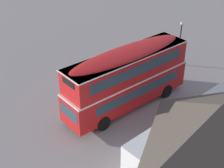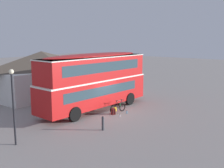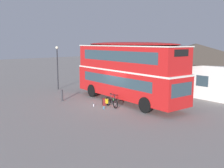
{
  "view_description": "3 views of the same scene",
  "coord_description": "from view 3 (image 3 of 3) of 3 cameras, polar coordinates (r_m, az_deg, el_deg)",
  "views": [
    {
      "loc": [
        15.76,
        15.37,
        14.81
      ],
      "look_at": [
        0.82,
        0.15,
        1.9
      ],
      "focal_mm": 51.81,
      "sensor_mm": 36.0,
      "label": 1
    },
    {
      "loc": [
        -17.28,
        -13.59,
        6.14
      ],
      "look_at": [
        0.75,
        -0.25,
        2.26
      ],
      "focal_mm": 43.96,
      "sensor_mm": 36.0,
      "label": 2
    },
    {
      "loc": [
        14.47,
        -13.39,
        4.75
      ],
      "look_at": [
        0.78,
        -1.17,
        1.78
      ],
      "focal_mm": 41.25,
      "sensor_mm": 36.0,
      "label": 3
    }
  ],
  "objects": [
    {
      "name": "ground_plane",
      "position": [
        20.28,
        1.01,
        -4.35
      ],
      "size": [
        120.0,
        120.0,
        0.0
      ],
      "primitive_type": "plane",
      "color": "gray"
    },
    {
      "name": "double_decker_bus",
      "position": [
        20.5,
        3.39,
        3.29
      ],
      "size": [
        10.91,
        3.35,
        4.79
      ],
      "color": "black",
      "rests_on": "ground"
    },
    {
      "name": "touring_bicycle",
      "position": [
        19.19,
        -0.22,
        -3.99
      ],
      "size": [
        1.71,
        0.52,
        1.02
      ],
      "color": "black",
      "rests_on": "ground"
    },
    {
      "name": "backpack_on_ground",
      "position": [
        19.67,
        -1.8,
        -3.92
      ],
      "size": [
        0.39,
        0.37,
        0.56
      ],
      "color": "maroon",
      "rests_on": "ground"
    },
    {
      "name": "water_bottle_clear_plastic",
      "position": [
        19.42,
        -4.11,
        -4.68
      ],
      "size": [
        0.07,
        0.07,
        0.22
      ],
      "color": "silver",
      "rests_on": "ground"
    },
    {
      "name": "water_bottle_blue_sports",
      "position": [
        18.61,
        -1.79,
        -5.21
      ],
      "size": [
        0.07,
        0.07,
        0.26
      ],
      "color": "#338CBF",
      "rests_on": "ground"
    },
    {
      "name": "pub_building",
      "position": [
        26.3,
        17.89,
        3.6
      ],
      "size": [
        10.64,
        6.28,
        4.65
      ],
      "color": "silver",
      "rests_on": "ground"
    },
    {
      "name": "street_lamp",
      "position": [
        26.6,
        -12.01,
        4.63
      ],
      "size": [
        0.28,
        0.28,
        4.38
      ],
      "color": "black",
      "rests_on": "ground"
    },
    {
      "name": "kerb_bollard",
      "position": [
        21.43,
        -11.01,
        -2.42
      ],
      "size": [
        0.16,
        0.16,
        0.97
      ],
      "color": "#333338",
      "rests_on": "ground"
    }
  ]
}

